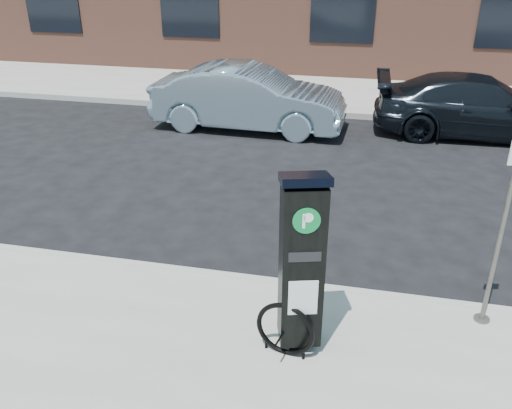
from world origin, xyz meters
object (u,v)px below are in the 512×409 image
(bike_rack, at_px, (285,330))
(car_dark, at_px, (479,106))
(parking_kiosk, at_px, (301,262))
(car_silver, at_px, (248,98))
(sign_pole, at_px, (500,236))

(bike_rack, xyz_separation_m, car_dark, (3.10, 8.67, 0.23))
(parking_kiosk, distance_m, car_dark, 9.01)
(parking_kiosk, height_order, car_silver, parking_kiosk)
(sign_pole, height_order, car_dark, sign_pole)
(car_silver, bearing_deg, car_dark, -81.18)
(car_silver, bearing_deg, bike_rack, -162.32)
(parking_kiosk, bearing_deg, car_dark, 54.55)
(sign_pole, height_order, bike_rack, sign_pole)
(parking_kiosk, height_order, sign_pole, sign_pole)
(bike_rack, relative_size, car_silver, 0.14)
(sign_pole, relative_size, bike_rack, 3.48)
(parking_kiosk, relative_size, car_silver, 0.45)
(bike_rack, bearing_deg, parking_kiosk, 67.58)
(sign_pole, xyz_separation_m, car_silver, (-4.46, 6.93, -0.52))
(parking_kiosk, xyz_separation_m, car_dark, (2.98, 8.48, -0.52))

